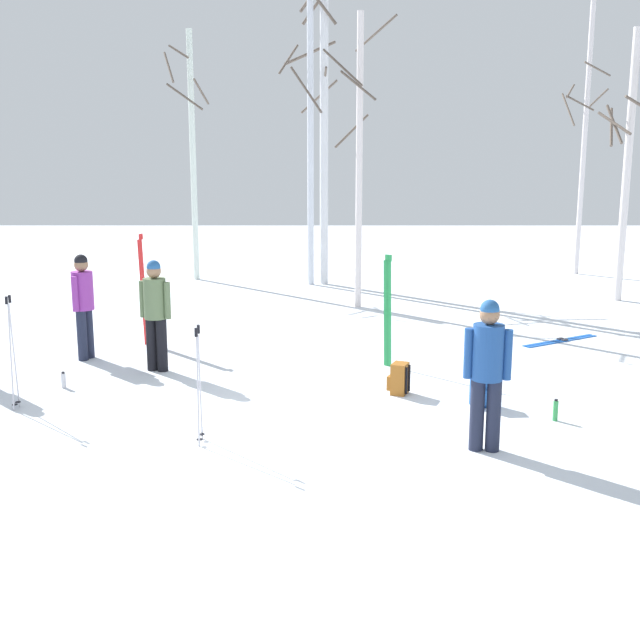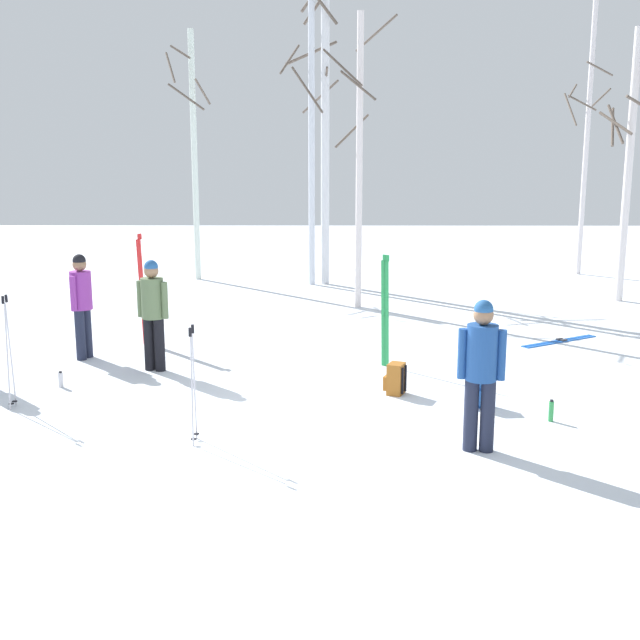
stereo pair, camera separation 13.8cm
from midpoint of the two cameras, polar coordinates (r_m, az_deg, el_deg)
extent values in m
plane|color=white|center=(9.33, -4.23, -8.51)|extent=(60.00, 60.00, 0.00)
cylinder|color=#1E2338|center=(13.26, -16.69, -1.06)|extent=(0.16, 0.16, 0.82)
cylinder|color=#1E2338|center=(13.41, -16.26, -0.90)|extent=(0.16, 0.16, 0.82)
cylinder|color=purple|center=(13.20, -16.65, 2.08)|extent=(0.34, 0.34, 0.62)
sphere|color=#997051|center=(13.15, -16.76, 3.88)|extent=(0.22, 0.22, 0.22)
sphere|color=black|center=(13.14, -16.77, 4.14)|extent=(0.21, 0.21, 0.21)
cylinder|color=purple|center=(13.04, -17.17, 1.84)|extent=(0.10, 0.10, 0.56)
cylinder|color=purple|center=(13.38, -16.14, 2.14)|extent=(0.10, 0.10, 0.56)
cylinder|color=black|center=(12.37, -11.96, -1.71)|extent=(0.16, 0.16, 0.82)
cylinder|color=black|center=(12.28, -11.24, -1.78)|extent=(0.16, 0.16, 0.82)
cylinder|color=#566B47|center=(12.18, -11.74, 1.55)|extent=(0.34, 0.34, 0.62)
sphere|color=#997051|center=(12.12, -11.82, 3.51)|extent=(0.22, 0.22, 0.22)
sphere|color=#265999|center=(12.11, -11.83, 3.79)|extent=(0.21, 0.21, 0.21)
cylinder|color=#566B47|center=(12.29, -12.58, 1.51)|extent=(0.10, 0.10, 0.56)
cylinder|color=#566B47|center=(12.08, -10.87, 1.41)|extent=(0.10, 0.10, 0.56)
cylinder|color=#1E2338|center=(8.97, 11.32, -6.78)|extent=(0.16, 0.16, 0.82)
cylinder|color=#1E2338|center=(8.98, 12.48, -6.81)|extent=(0.16, 0.16, 0.82)
cylinder|color=#1E478C|center=(8.77, 12.09, -2.32)|extent=(0.34, 0.34, 0.62)
sphere|color=#997051|center=(8.68, 12.21, 0.37)|extent=(0.22, 0.22, 0.22)
sphere|color=#265999|center=(8.67, 12.23, 0.76)|extent=(0.21, 0.21, 0.21)
cylinder|color=#1E478C|center=(8.77, 10.72, -2.41)|extent=(0.10, 0.10, 0.56)
cylinder|color=#1E478C|center=(8.79, 13.46, -2.49)|extent=(0.10, 0.10, 0.56)
cube|color=red|center=(13.98, -12.56, 1.96)|extent=(0.07, 0.17, 1.86)
cube|color=red|center=(13.86, -12.74, 5.91)|extent=(0.03, 0.06, 0.10)
cube|color=red|center=(14.03, -12.44, 2.00)|extent=(0.07, 0.17, 1.86)
cube|color=red|center=(13.91, -12.61, 5.94)|extent=(0.03, 0.06, 0.10)
cube|color=green|center=(12.27, 5.17, 0.43)|extent=(0.10, 0.08, 1.67)
cube|color=green|center=(12.13, 5.25, 4.49)|extent=(0.06, 0.05, 0.10)
cube|color=green|center=(12.30, 4.94, 0.46)|extent=(0.10, 0.08, 1.67)
cube|color=green|center=(12.16, 5.01, 4.51)|extent=(0.06, 0.05, 0.10)
cube|color=blue|center=(14.68, 17.37, -1.52)|extent=(1.52, 0.99, 0.02)
cube|color=#333338|center=(14.71, 17.51, -1.40)|extent=(0.14, 0.12, 0.03)
cube|color=blue|center=(14.74, 17.08, -1.44)|extent=(1.52, 0.99, 0.02)
cube|color=#333338|center=(14.77, 17.22, -1.33)|extent=(0.14, 0.12, 0.03)
cylinder|color=#B2B2BC|center=(10.98, -21.17, -2.38)|extent=(0.02, 0.10, 1.40)
cylinder|color=black|center=(10.83, -21.46, 1.46)|extent=(0.04, 0.04, 0.10)
cylinder|color=black|center=(11.14, -20.93, -5.53)|extent=(0.07, 0.07, 0.01)
cylinder|color=#B2B2BC|center=(10.88, -21.37, -2.52)|extent=(0.02, 0.10, 1.40)
cylinder|color=black|center=(10.73, -21.66, 1.36)|extent=(0.04, 0.04, 0.10)
cylinder|color=black|center=(11.04, -21.13, -5.69)|extent=(0.07, 0.07, 0.01)
cylinder|color=#B2B2BC|center=(9.15, -8.65, -4.84)|extent=(0.02, 0.10, 1.27)
cylinder|color=black|center=(8.98, -8.79, -0.64)|extent=(0.04, 0.04, 0.10)
cylinder|color=black|center=(9.32, -8.55, -8.17)|extent=(0.07, 0.07, 0.01)
cylinder|color=#B2B2BC|center=(8.99, -8.82, -5.14)|extent=(0.02, 0.10, 1.27)
cylinder|color=black|center=(8.82, -8.96, -0.88)|extent=(0.04, 0.04, 0.10)
cylinder|color=black|center=(9.16, -8.71, -8.52)|extent=(0.07, 0.07, 0.01)
cube|color=#99591E|center=(10.96, 5.90, -4.26)|extent=(0.28, 0.32, 0.44)
cube|color=#99591E|center=(11.01, 5.24, -4.52)|extent=(0.13, 0.20, 0.20)
cube|color=black|center=(10.99, 6.58, -4.22)|extent=(0.04, 0.04, 0.37)
cube|color=black|center=(10.86, 6.37, -4.41)|extent=(0.04, 0.04, 0.37)
cube|color=#1E4C99|center=(10.59, 11.68, -5.00)|extent=(0.27, 0.22, 0.44)
cube|color=#1E4C99|center=(10.49, 11.85, -5.55)|extent=(0.20, 0.07, 0.20)
cube|color=black|center=(10.68, 11.15, -4.84)|extent=(0.04, 0.03, 0.37)
cube|color=black|center=(10.72, 11.90, -4.82)|extent=(0.04, 0.03, 0.37)
cylinder|color=silver|center=(11.82, -17.96, -4.16)|extent=(0.07, 0.07, 0.21)
cylinder|color=black|center=(11.79, -17.99, -3.61)|extent=(0.04, 0.04, 0.02)
cylinder|color=green|center=(10.25, 16.78, -6.36)|extent=(0.06, 0.06, 0.26)
cylinder|color=black|center=(10.21, 16.83, -5.62)|extent=(0.04, 0.04, 0.02)
cylinder|color=silver|center=(21.43, -8.90, 11.54)|extent=(0.16, 0.16, 6.47)
cylinder|color=brown|center=(21.04, -9.49, 15.67)|extent=(0.96, 0.24, 0.69)
cylinder|color=brown|center=(21.32, -8.31, 16.06)|extent=(0.33, 0.63, 0.61)
cylinder|color=brown|center=(21.36, -9.92, 18.61)|extent=(0.61, 0.53, 0.40)
cylinder|color=brown|center=(21.45, -10.61, 17.56)|extent=(0.45, 1.08, 0.88)
cylinder|color=silver|center=(20.26, -0.42, 13.44)|extent=(0.16, 0.16, 7.72)
cylinder|color=brown|center=(19.95, -0.72, 16.34)|extent=(0.81, 0.25, 1.12)
cylinder|color=brown|center=(20.62, -2.00, 18.38)|extent=(0.48, 1.13, 0.84)
cylinder|color=brown|center=(20.37, 0.67, 17.26)|extent=(0.09, 0.76, 0.39)
cylinder|color=brown|center=(20.76, 0.22, 15.88)|extent=(0.96, 0.50, 0.81)
cylinder|color=silver|center=(20.34, 0.58, 13.28)|extent=(0.21, 0.21, 7.61)
cylinder|color=brown|center=(20.37, 0.64, 21.60)|extent=(0.60, 0.11, 0.72)
cylinder|color=brown|center=(21.14, -0.42, 18.80)|extent=(1.33, 0.78, 0.69)
cylinder|color=silver|center=(17.09, 3.10, 11.21)|extent=(0.14, 0.14, 6.19)
cylinder|color=brown|center=(16.79, 1.88, 17.84)|extent=(0.82, 0.81, 0.83)
cylinder|color=brown|center=(17.45, 2.56, 13.53)|extent=(0.76, 0.37, 0.73)
cylinder|color=brown|center=(17.70, 4.33, 20.02)|extent=(0.86, 0.74, 0.67)
cylinder|color=brown|center=(16.79, 3.04, 16.62)|extent=(0.76, 0.16, 0.62)
cylinder|color=silver|center=(19.14, 21.65, 10.19)|extent=(0.18, 0.18, 6.01)
cylinder|color=brown|center=(18.81, 20.83, 13.20)|extent=(0.48, 0.93, 0.55)
cylinder|color=brown|center=(18.98, 20.84, 13.14)|extent=(0.17, 0.81, 0.88)
cylinder|color=brown|center=(19.13, 20.65, 12.97)|extent=(0.29, 0.82, 0.88)
cylinder|color=silver|center=(23.34, 18.93, 12.14)|extent=(0.14, 0.14, 7.35)
cylinder|color=brown|center=(23.68, 19.69, 14.77)|extent=(0.46, 0.68, 0.60)
cylinder|color=brown|center=(23.02, 18.64, 14.70)|extent=(0.63, 0.62, 0.46)
cylinder|color=brown|center=(23.49, 18.03, 15.52)|extent=(0.47, 0.84, 0.44)
cylinder|color=brown|center=(23.20, 17.87, 14.34)|extent=(0.11, 1.05, 0.93)
cylinder|color=brown|center=(23.12, 19.79, 16.77)|extent=(0.80, 0.25, 0.37)
camera|label=1|loc=(0.07, -89.64, 0.07)|focal=44.14mm
camera|label=2|loc=(0.07, 90.36, -0.07)|focal=44.14mm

